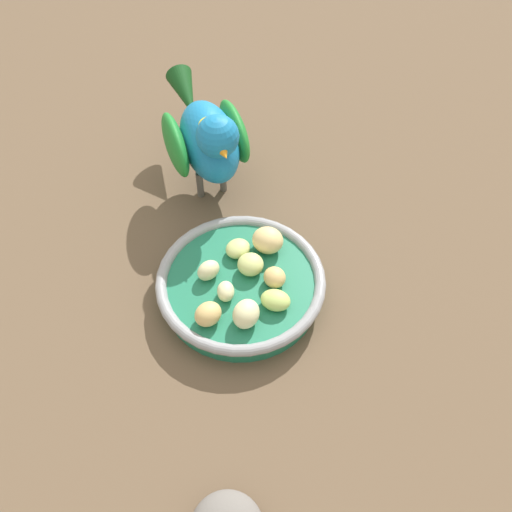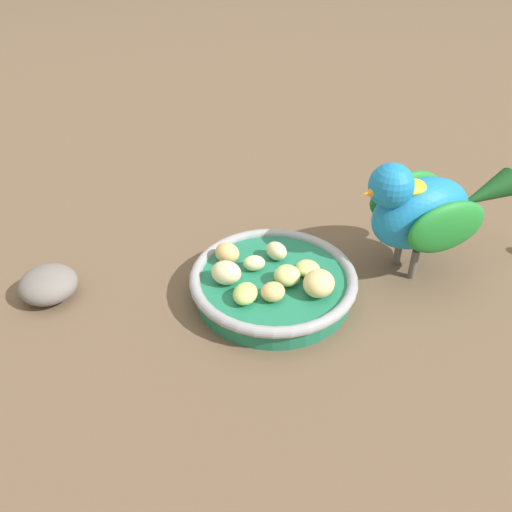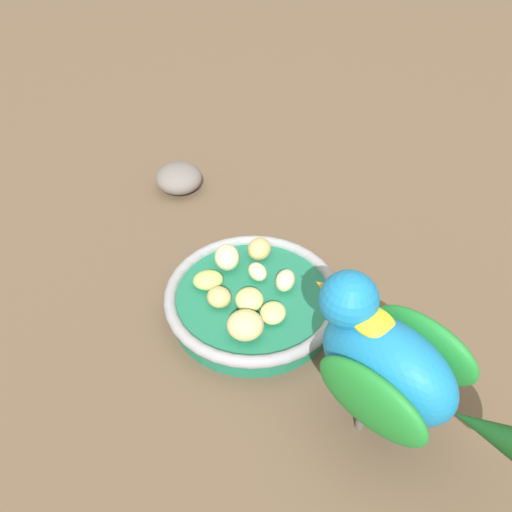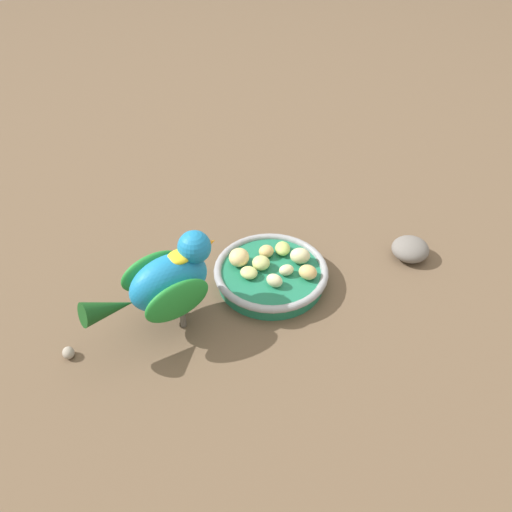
{
  "view_description": "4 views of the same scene",
  "coord_description": "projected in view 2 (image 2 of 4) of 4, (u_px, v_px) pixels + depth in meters",
  "views": [
    {
      "loc": [
        0.11,
        0.37,
        0.52
      ],
      "look_at": [
        -0.01,
        0.01,
        0.05
      ],
      "focal_mm": 39.88,
      "sensor_mm": 36.0,
      "label": 1
    },
    {
      "loc": [
        -0.4,
        0.2,
        0.39
      ],
      "look_at": [
        0.01,
        0.04,
        0.06
      ],
      "focal_mm": 37.41,
      "sensor_mm": 36.0,
      "label": 2
    },
    {
      "loc": [
        -0.25,
        -0.26,
        0.43
      ],
      "look_at": [
        0.03,
        0.04,
        0.06
      ],
      "focal_mm": 38.08,
      "sensor_mm": 36.0,
      "label": 3
    },
    {
      "loc": [
        0.49,
        -0.33,
        0.57
      ],
      "look_at": [
        0.01,
        -0.0,
        0.07
      ],
      "focal_mm": 35.68,
      "sensor_mm": 36.0,
      "label": 4
    }
  ],
  "objects": [
    {
      "name": "apple_piece_3",
      "position": [
        273.0,
        292.0,
        0.54
      ],
      "size": [
        0.02,
        0.03,
        0.02
      ],
      "primitive_type": "ellipsoid",
      "rotation": [
        0.0,
        0.0,
        1.62
      ],
      "color": "tan",
      "rests_on": "feeding_bowl"
    },
    {
      "name": "apple_piece_4",
      "position": [
        286.0,
        273.0,
        0.57
      ],
      "size": [
        0.04,
        0.04,
        0.02
      ],
      "primitive_type": "ellipsoid",
      "rotation": [
        0.0,
        0.0,
        4.04
      ],
      "color": "#C6D17A",
      "rests_on": "feeding_bowl"
    },
    {
      "name": "feeding_bowl",
      "position": [
        273.0,
        283.0,
        0.58
      ],
      "size": [
        0.18,
        0.18,
        0.03
      ],
      "color": "#1E7251",
      "rests_on": "ground_plane"
    },
    {
      "name": "ground_plane",
      "position": [
        298.0,
        298.0,
        0.59
      ],
      "size": [
        4.0,
        4.0,
        0.0
      ],
      "primitive_type": "plane",
      "color": "brown"
    },
    {
      "name": "apple_piece_8",
      "position": [
        319.0,
        283.0,
        0.55
      ],
      "size": [
        0.05,
        0.05,
        0.03
      ],
      "primitive_type": "ellipsoid",
      "rotation": [
        0.0,
        0.0,
        5.48
      ],
      "color": "#E5C67F",
      "rests_on": "feeding_bowl"
    },
    {
      "name": "apple_piece_5",
      "position": [
        227.0,
        253.0,
        0.6
      ],
      "size": [
        0.04,
        0.04,
        0.02
      ],
      "primitive_type": "ellipsoid",
      "rotation": [
        0.0,
        0.0,
        3.64
      ],
      "color": "tan",
      "rests_on": "feeding_bowl"
    },
    {
      "name": "apple_piece_1",
      "position": [
        226.0,
        273.0,
        0.56
      ],
      "size": [
        0.04,
        0.04,
        0.03
      ],
      "primitive_type": "ellipsoid",
      "rotation": [
        0.0,
        0.0,
        0.9
      ],
      "color": "beige",
      "rests_on": "feeding_bowl"
    },
    {
      "name": "apple_piece_2",
      "position": [
        245.0,
        294.0,
        0.54
      ],
      "size": [
        0.04,
        0.04,
        0.02
      ],
      "primitive_type": "ellipsoid",
      "rotation": [
        0.0,
        0.0,
        2.53
      ],
      "color": "#B2CC66",
      "rests_on": "feeding_bowl"
    },
    {
      "name": "parrot",
      "position": [
        423.0,
        208.0,
        0.58
      ],
      "size": [
        0.1,
        0.21,
        0.15
      ],
      "rotation": [
        0.0,
        0.0,
        1.6
      ],
      "color": "#59544C",
      "rests_on": "ground_plane"
    },
    {
      "name": "apple_piece_0",
      "position": [
        276.0,
        251.0,
        0.6
      ],
      "size": [
        0.03,
        0.03,
        0.02
      ],
      "primitive_type": "ellipsoid",
      "rotation": [
        0.0,
        0.0,
        3.58
      ],
      "color": "beige",
      "rests_on": "feeding_bowl"
    },
    {
      "name": "apple_piece_7",
      "position": [
        308.0,
        269.0,
        0.58
      ],
      "size": [
        0.04,
        0.03,
        0.02
      ],
      "primitive_type": "ellipsoid",
      "rotation": [
        0.0,
        0.0,
        3.58
      ],
      "color": "#C6D17A",
      "rests_on": "feeding_bowl"
    },
    {
      "name": "rock_large",
      "position": [
        48.0,
        284.0,
        0.58
      ],
      "size": [
        0.07,
        0.07,
        0.04
      ],
      "primitive_type": "ellipsoid",
      "rotation": [
        0.0,
        0.0,
        4.61
      ],
      "color": "slate",
      "rests_on": "ground_plane"
    },
    {
      "name": "apple_piece_6",
      "position": [
        254.0,
        263.0,
        0.59
      ],
      "size": [
        0.02,
        0.03,
        0.02
      ],
      "primitive_type": "ellipsoid",
      "rotation": [
        0.0,
        0.0,
        4.45
      ],
      "color": "beige",
      "rests_on": "feeding_bowl"
    }
  ]
}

